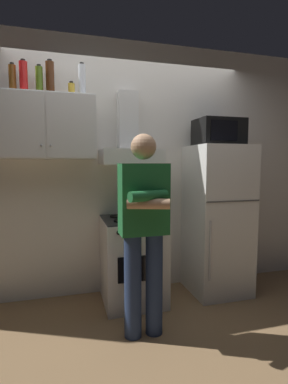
{
  "coord_description": "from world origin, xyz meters",
  "views": [
    {
      "loc": [
        -0.7,
        -2.54,
        1.41
      ],
      "look_at": [
        0.0,
        0.0,
        1.15
      ],
      "focal_mm": 27.04,
      "sensor_mm": 36.0,
      "label": 1
    }
  ],
  "objects_px": {
    "bottle_vodka_clear": "(82,81)",
    "bottle_olive_oil": "(39,80)",
    "stove_oven": "(133,260)",
    "bottle_soda_red": "(24,77)",
    "bottle_rum_dark": "(50,78)",
    "microwave": "(219,133)",
    "upper_cabinet": "(47,127)",
    "cooking_pot": "(148,213)",
    "person_standing": "(144,228)",
    "bottle_beer_brown": "(13,79)",
    "range_hood": "(130,145)",
    "bottle_spice_jar": "(71,90)",
    "refrigerator": "(217,220)"
  },
  "relations": [
    {
      "from": "cooking_pot",
      "to": "bottle_rum_dark",
      "type": "height_order",
      "value": "bottle_rum_dark"
    },
    {
      "from": "bottle_soda_red",
      "to": "bottle_beer_brown",
      "type": "relative_size",
      "value": 1.11
    },
    {
      "from": "range_hood",
      "to": "cooking_pot",
      "type": "distance_m",
      "value": 0.72
    },
    {
      "from": "stove_oven",
      "to": "person_standing",
      "type": "bearing_deg",
      "value": -94.72
    },
    {
      "from": "bottle_rum_dark",
      "to": "bottle_beer_brown",
      "type": "xyz_separation_m",
      "value": [
        -0.33,
        0.01,
        -0.03
      ]
    },
    {
      "from": "cooking_pot",
      "to": "bottle_vodka_clear",
      "type": "height_order",
      "value": "bottle_vodka_clear"
    },
    {
      "from": "cooking_pot",
      "to": "bottle_soda_red",
      "type": "distance_m",
      "value": 1.7
    },
    {
      "from": "person_standing",
      "to": "bottle_spice_jar",
      "type": "distance_m",
      "value": 1.51
    },
    {
      "from": "refrigerator",
      "to": "bottle_vodka_clear",
      "type": "xyz_separation_m",
      "value": [
        -1.41,
        0.14,
        1.4
      ]
    },
    {
      "from": "bottle_beer_brown",
      "to": "bottle_vodka_clear",
      "type": "relative_size",
      "value": 0.82
    },
    {
      "from": "upper_cabinet",
      "to": "stove_oven",
      "type": "height_order",
      "value": "upper_cabinet"
    },
    {
      "from": "bottle_rum_dark",
      "to": "refrigerator",
      "type": "bearing_deg",
      "value": -4.16
    },
    {
      "from": "range_hood",
      "to": "bottle_spice_jar",
      "type": "distance_m",
      "value": 0.76
    },
    {
      "from": "bottle_rum_dark",
      "to": "bottle_spice_jar",
      "type": "height_order",
      "value": "bottle_rum_dark"
    },
    {
      "from": "bottle_soda_red",
      "to": "bottle_spice_jar",
      "type": "height_order",
      "value": "bottle_soda_red"
    },
    {
      "from": "person_standing",
      "to": "cooking_pot",
      "type": "relative_size",
      "value": 5.6
    },
    {
      "from": "bottle_rum_dark",
      "to": "bottle_beer_brown",
      "type": "relative_size",
      "value": 1.2
    },
    {
      "from": "bottle_vodka_clear",
      "to": "bottle_olive_oil",
      "type": "bearing_deg",
      "value": -177.29
    },
    {
      "from": "stove_oven",
      "to": "range_hood",
      "type": "bearing_deg",
      "value": 90.0
    },
    {
      "from": "refrigerator",
      "to": "cooking_pot",
      "type": "distance_m",
      "value": 0.84
    },
    {
      "from": "range_hood",
      "to": "microwave",
      "type": "relative_size",
      "value": 1.56
    },
    {
      "from": "bottle_olive_oil",
      "to": "stove_oven",
      "type": "bearing_deg",
      "value": -8.07
    },
    {
      "from": "bottle_spice_jar",
      "to": "bottle_olive_oil",
      "type": "height_order",
      "value": "bottle_olive_oil"
    },
    {
      "from": "bottle_rum_dark",
      "to": "bottle_olive_oil",
      "type": "relative_size",
      "value": 1.21
    },
    {
      "from": "upper_cabinet",
      "to": "bottle_spice_jar",
      "type": "bearing_deg",
      "value": 3.34
    },
    {
      "from": "refrigerator",
      "to": "bottle_olive_oil",
      "type": "relative_size",
      "value": 6.06
    },
    {
      "from": "bottle_soda_red",
      "to": "bottle_beer_brown",
      "type": "bearing_deg",
      "value": 163.69
    },
    {
      "from": "upper_cabinet",
      "to": "bottle_soda_red",
      "type": "height_order",
      "value": "bottle_soda_red"
    },
    {
      "from": "stove_oven",
      "to": "bottle_soda_red",
      "type": "bearing_deg",
      "value": 173.69
    },
    {
      "from": "refrigerator",
      "to": "person_standing",
      "type": "bearing_deg",
      "value": -148.77
    },
    {
      "from": "bottle_spice_jar",
      "to": "bottle_vodka_clear",
      "type": "bearing_deg",
      "value": -0.09
    },
    {
      "from": "range_hood",
      "to": "bottle_soda_red",
      "type": "height_order",
      "value": "bottle_soda_red"
    },
    {
      "from": "person_standing",
      "to": "bottle_spice_jar",
      "type": "xyz_separation_m",
      "value": [
        -0.51,
        0.74,
        1.21
      ]
    },
    {
      "from": "stove_oven",
      "to": "microwave",
      "type": "xyz_separation_m",
      "value": [
        0.95,
        0.02,
        1.31
      ]
    },
    {
      "from": "microwave",
      "to": "upper_cabinet",
      "type": "bearing_deg",
      "value": 176.52
    },
    {
      "from": "cooking_pot",
      "to": "bottle_vodka_clear",
      "type": "distance_m",
      "value": 1.43
    },
    {
      "from": "microwave",
      "to": "bottle_vodka_clear",
      "type": "height_order",
      "value": "bottle_vodka_clear"
    },
    {
      "from": "upper_cabinet",
      "to": "bottle_olive_oil",
      "type": "distance_m",
      "value": 0.43
    },
    {
      "from": "range_hood",
      "to": "bottle_beer_brown",
      "type": "xyz_separation_m",
      "value": [
        -1.08,
        0.01,
        0.58
      ]
    },
    {
      "from": "bottle_vodka_clear",
      "to": "bottle_spice_jar",
      "type": "bearing_deg",
      "value": 179.91
    },
    {
      "from": "cooking_pot",
      "to": "bottle_vodka_clear",
      "type": "xyz_separation_m",
      "value": [
        -0.59,
        0.26,
        1.27
      ]
    },
    {
      "from": "person_standing",
      "to": "bottle_beer_brown",
      "type": "bearing_deg",
      "value": 144.22
    },
    {
      "from": "range_hood",
      "to": "person_standing",
      "type": "relative_size",
      "value": 0.46
    },
    {
      "from": "stove_oven",
      "to": "cooking_pot",
      "type": "distance_m",
      "value": 0.53
    },
    {
      "from": "bottle_spice_jar",
      "to": "bottle_olive_oil",
      "type": "relative_size",
      "value": 0.53
    },
    {
      "from": "stove_oven",
      "to": "bottle_beer_brown",
      "type": "distance_m",
      "value": 2.06
    },
    {
      "from": "stove_oven",
      "to": "bottle_rum_dark",
      "type": "relative_size",
      "value": 2.74
    },
    {
      "from": "cooking_pot",
      "to": "bottle_soda_red",
      "type": "bearing_deg",
      "value": 168.44
    },
    {
      "from": "refrigerator",
      "to": "bottle_olive_oil",
      "type": "xyz_separation_m",
      "value": [
        -1.8,
        0.12,
        1.38
      ]
    },
    {
      "from": "refrigerator",
      "to": "person_standing",
      "type": "xyz_separation_m",
      "value": [
        -1.0,
        -0.61,
        0.1
      ]
    }
  ]
}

